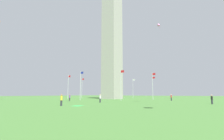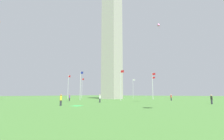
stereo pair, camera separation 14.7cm
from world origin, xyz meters
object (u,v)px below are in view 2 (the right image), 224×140
at_px(flagpole_se, 107,88).
at_px(obelisk_monument, 112,30).
at_px(flagpole_w, 80,84).
at_px(person_black_shirt, 212,100).
at_px(person_yellow_shirt, 61,100).
at_px(person_red_shirt, 171,98).
at_px(flagpole_n, 153,85).
at_px(flagpole_sw, 68,86).
at_px(person_purple_shirt, 70,98).
at_px(flagpole_e, 133,88).
at_px(flagpole_s, 82,87).
at_px(kite_pink_delta, 159,25).
at_px(person_white_shirt, 100,98).
at_px(picnic_blanket_near_first_person, 77,106).
at_px(flagpole_ne, 153,86).
at_px(flagpole_nw, 121,84).

bearing_deg(flagpole_se, obelisk_monument, -45.15).
height_order(flagpole_w, person_black_shirt, flagpole_w).
height_order(person_yellow_shirt, person_red_shirt, person_yellow_shirt).
distance_m(flagpole_n, flagpole_sw, 28.52).
xyz_separation_m(flagpole_n, person_yellow_shirt, (-0.47, -33.33, -3.68)).
bearing_deg(flagpole_n, flagpole_sw, -157.50).
bearing_deg(person_purple_shirt, flagpole_e, 3.99).
bearing_deg(flagpole_s, flagpole_e, 45.00).
height_order(person_red_shirt, kite_pink_delta, kite_pink_delta).
xyz_separation_m(flagpole_e, flagpole_s, (-15.43, -15.43, 0.00)).
distance_m(flagpole_e, person_yellow_shirt, 51.14).
height_order(person_white_shirt, kite_pink_delta, kite_pink_delta).
relative_size(flagpole_e, flagpole_w, 1.00).
bearing_deg(flagpole_w, picnic_blanket_near_first_person, -44.32).
xyz_separation_m(flagpole_w, person_yellow_shirt, (14.97, -17.90, -3.68)).
distance_m(flagpole_ne, picnic_blanket_near_first_person, 43.48).
bearing_deg(person_purple_shirt, kite_pink_delta, -41.77).
bearing_deg(flagpole_n, kite_pink_delta, -28.70).
distance_m(flagpole_e, person_white_shirt, 40.19).
bearing_deg(person_red_shirt, flagpole_e, -51.62).
distance_m(flagpole_ne, person_red_shirt, 18.91).
distance_m(flagpole_nw, person_white_shirt, 12.24).
distance_m(person_black_shirt, picnic_blanket_near_first_person, 22.68).
bearing_deg(person_black_shirt, picnic_blanket_near_first_person, 106.08).
xyz_separation_m(flagpole_ne, person_purple_shirt, (-9.48, -31.36, -3.72)).
xyz_separation_m(person_black_shirt, person_red_shirt, (-10.42, 11.57, 0.03)).
height_order(flagpole_ne, flagpole_e, same).
relative_size(obelisk_monument, flagpole_ne, 6.26).
bearing_deg(person_black_shirt, kite_pink_delta, 14.50).
height_order(flagpole_n, person_yellow_shirt, flagpole_n).
relative_size(obelisk_monument, kite_pink_delta, 30.57).
bearing_deg(flagpole_w, flagpole_s, 135.00).
bearing_deg(flagpole_n, flagpole_w, -135.00).
relative_size(flagpole_w, person_white_shirt, 4.93).
height_order(flagpole_n, person_black_shirt, flagpole_n).
distance_m(flagpole_s, person_black_shirt, 50.49).
distance_m(flagpole_nw, person_yellow_shirt, 23.08).
bearing_deg(flagpole_s, kite_pink_delta, -3.23).
bearing_deg(flagpole_sw, kite_pink_delta, 16.71).
bearing_deg(picnic_blanket_near_first_person, flagpole_s, 135.35).
bearing_deg(person_purple_shirt, flagpole_n, -32.69).
height_order(flagpole_e, kite_pink_delta, kite_pink_delta).
relative_size(flagpole_s, kite_pink_delta, 4.88).
relative_size(obelisk_monument, person_red_shirt, 31.19).
distance_m(flagpole_n, flagpole_w, 21.82).
distance_m(person_yellow_shirt, person_purple_shirt, 18.68).
bearing_deg(person_white_shirt, obelisk_monument, 23.70).
bearing_deg(person_purple_shirt, person_red_shirt, -49.56).
distance_m(flagpole_e, flagpole_w, 30.86).
height_order(person_yellow_shirt, person_purple_shirt, person_yellow_shirt).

